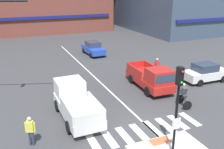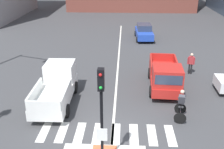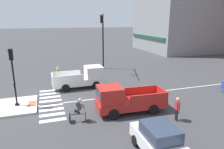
{
  "view_description": "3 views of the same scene",
  "coord_description": "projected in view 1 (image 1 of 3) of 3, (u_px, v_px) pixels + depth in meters",
  "views": [
    {
      "loc": [
        -6.75,
        -10.69,
        7.8
      ],
      "look_at": [
        0.1,
        5.23,
        1.75
      ],
      "focal_mm": 39.57,
      "sensor_mm": 36.0,
      "label": 1
    },
    {
      "loc": [
        0.83,
        -11.15,
        8.12
      ],
      "look_at": [
        0.05,
        4.35,
        1.4
      ],
      "focal_mm": 42.61,
      "sensor_mm": 36.0,
      "label": 2
    },
    {
      "loc": [
        16.86,
        -0.24,
        6.72
      ],
      "look_at": [
        -0.26,
        5.43,
        1.91
      ],
      "focal_mm": 33.57,
      "sensor_mm": 36.0,
      "label": 3
    }
  ],
  "objects": [
    {
      "name": "pedestrian_at_curb_left",
      "position": [
        30.0,
        129.0,
        12.68
      ],
      "size": [
        0.51,
        0.35,
        1.67
      ],
      "color": "#2D334C",
      "rests_on": "ground"
    },
    {
      "name": "lane_centre_line",
      "position": [
        94.0,
        76.0,
        23.15
      ],
      "size": [
        0.14,
        28.0,
        0.01
      ],
      "primitive_type": "cube",
      "color": "silver",
      "rests_on": "ground"
    },
    {
      "name": "tactile_pad_front",
      "position": [
        160.0,
        141.0,
        13.09
      ],
      "size": [
        1.1,
        0.6,
        0.01
      ],
      "primitive_type": "cube",
      "color": "#DB5B38",
      "rests_on": "traffic_island"
    },
    {
      "name": "ground_plane",
      "position": [
        146.0,
        130.0,
        14.36
      ],
      "size": [
        300.0,
        300.0,
        0.0
      ],
      "primitive_type": "plane",
      "color": "#3D3D3F"
    },
    {
      "name": "pedestrian_waiting_far_side",
      "position": [
        157.0,
        65.0,
        23.18
      ],
      "size": [
        0.54,
        0.28,
        1.67
      ],
      "color": "black",
      "rests_on": "ground"
    },
    {
      "name": "crosswalk_stripe_a",
      "position": [
        94.0,
        143.0,
        13.18
      ],
      "size": [
        0.44,
        1.8,
        0.01
      ],
      "primitive_type": "cube",
      "color": "silver",
      "rests_on": "ground"
    },
    {
      "name": "crosswalk_stripe_g",
      "position": [
        178.0,
        122.0,
        15.24
      ],
      "size": [
        0.44,
        1.8,
        0.01
      ],
      "primitive_type": "cube",
      "color": "silver",
      "rests_on": "ground"
    },
    {
      "name": "car_blue_eastbound_distant",
      "position": [
        93.0,
        48.0,
        30.53
      ],
      "size": [
        1.98,
        4.17,
        1.64
      ],
      "color": "#2347B7",
      "rests_on": "ground"
    },
    {
      "name": "cyclist",
      "position": [
        184.0,
        95.0,
        17.01
      ],
      "size": [
        0.86,
        1.2,
        1.68
      ],
      "color": "black",
      "rests_on": "ground"
    },
    {
      "name": "pickup_truck_red_eastbound_mid",
      "position": [
        152.0,
        78.0,
        19.83
      ],
      "size": [
        2.25,
        5.19,
        2.08
      ],
      "color": "red",
      "rests_on": "ground"
    },
    {
      "name": "crosswalk_stripe_c",
      "position": [
        124.0,
        135.0,
        13.86
      ],
      "size": [
        0.44,
        1.8,
        0.01
      ],
      "primitive_type": "cube",
      "color": "silver",
      "rests_on": "ground"
    },
    {
      "name": "crosswalk_stripe_h",
      "position": [
        190.0,
        119.0,
        15.58
      ],
      "size": [
        0.44,
        1.8,
        0.01
      ],
      "primitive_type": "cube",
      "color": "silver",
      "rests_on": "ground"
    },
    {
      "name": "crosswalk_stripe_b",
      "position": [
        109.0,
        139.0,
        13.52
      ],
      "size": [
        0.44,
        1.8,
        0.01
      ],
      "primitive_type": "cube",
      "color": "silver",
      "rests_on": "ground"
    },
    {
      "name": "crosswalk_stripe_f",
      "position": [
        165.0,
        125.0,
        14.89
      ],
      "size": [
        0.44,
        1.8,
        0.01
      ],
      "primitive_type": "cube",
      "color": "silver",
      "rests_on": "ground"
    },
    {
      "name": "crosswalk_stripe_e",
      "position": [
        152.0,
        128.0,
        14.55
      ],
      "size": [
        0.44,
        1.8,
        0.01
      ],
      "primitive_type": "cube",
      "color": "silver",
      "rests_on": "ground"
    },
    {
      "name": "car_white_cross_right",
      "position": [
        205.0,
        73.0,
        21.7
      ],
      "size": [
        4.14,
        1.91,
        1.64
      ],
      "color": "white",
      "rests_on": "ground"
    },
    {
      "name": "signal_pole",
      "position": [
        177.0,
        104.0,
        11.23
      ],
      "size": [
        0.44,
        0.38,
        4.44
      ],
      "color": "black",
      "rests_on": "traffic_island"
    },
    {
      "name": "pickup_truck_white_westbound_near",
      "position": [
        75.0,
        102.0,
        15.73
      ],
      "size": [
        2.13,
        5.13,
        2.08
      ],
      "color": "white",
      "rests_on": "ground"
    },
    {
      "name": "crosswalk_stripe_d",
      "position": [
        139.0,
        132.0,
        14.21
      ],
      "size": [
        0.44,
        1.8,
        0.01
      ],
      "primitive_type": "cube",
      "color": "silver",
      "rests_on": "ground"
    }
  ]
}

